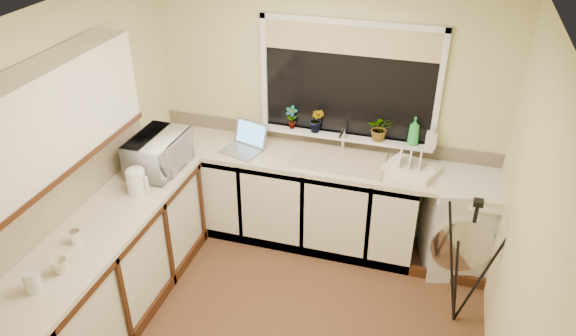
{
  "coord_description": "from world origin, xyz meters",
  "views": [
    {
      "loc": [
        0.98,
        -2.98,
        3.33
      ],
      "look_at": [
        -0.07,
        0.55,
        1.15
      ],
      "focal_mm": 34.11,
      "sensor_mm": 36.0,
      "label": 1
    }
  ],
  "objects_px": {
    "plant_b": "(317,120)",
    "tripod": "(465,264)",
    "laptop": "(245,143)",
    "microwave": "(158,153)",
    "cup_back": "(431,169)",
    "steel_jar": "(75,237)",
    "washing_machine": "(464,222)",
    "soap_bottle_clear": "(432,136)",
    "cup_left": "(60,266)",
    "kettle": "(136,182)",
    "plant_a": "(292,117)",
    "glass_jug": "(32,281)",
    "soap_bottle_green": "(414,131)",
    "plant_d": "(380,128)",
    "dish_rack": "(412,169)"
  },
  "relations": [
    {
      "from": "laptop",
      "to": "cup_left",
      "type": "height_order",
      "value": "laptop"
    },
    {
      "from": "steel_jar",
      "to": "cup_left",
      "type": "height_order",
      "value": "steel_jar"
    },
    {
      "from": "kettle",
      "to": "plant_a",
      "type": "bearing_deg",
      "value": 51.42
    },
    {
      "from": "washing_machine",
      "to": "dish_rack",
      "type": "height_order",
      "value": "dish_rack"
    },
    {
      "from": "washing_machine",
      "to": "cup_back",
      "type": "xyz_separation_m",
      "value": [
        -0.35,
        -0.01,
        0.49
      ]
    },
    {
      "from": "tripod",
      "to": "glass_jug",
      "type": "xyz_separation_m",
      "value": [
        -2.65,
        -1.44,
        0.39
      ]
    },
    {
      "from": "steel_jar",
      "to": "plant_b",
      "type": "relative_size",
      "value": 0.43
    },
    {
      "from": "dish_rack",
      "to": "plant_d",
      "type": "height_order",
      "value": "plant_d"
    },
    {
      "from": "kettle",
      "to": "laptop",
      "type": "bearing_deg",
      "value": 58.21
    },
    {
      "from": "dish_rack",
      "to": "tripod",
      "type": "distance_m",
      "value": 0.95
    },
    {
      "from": "plant_b",
      "to": "washing_machine",
      "type": "bearing_deg",
      "value": -7.41
    },
    {
      "from": "soap_bottle_green",
      "to": "cup_left",
      "type": "height_order",
      "value": "soap_bottle_green"
    },
    {
      "from": "kettle",
      "to": "tripod",
      "type": "relative_size",
      "value": 0.17
    },
    {
      "from": "dish_rack",
      "to": "microwave",
      "type": "distance_m",
      "value": 2.18
    },
    {
      "from": "plant_b",
      "to": "laptop",
      "type": "bearing_deg",
      "value": -158.59
    },
    {
      "from": "washing_machine",
      "to": "dish_rack",
      "type": "bearing_deg",
      "value": 169.47
    },
    {
      "from": "washing_machine",
      "to": "soap_bottle_clear",
      "type": "relative_size",
      "value": 4.33
    },
    {
      "from": "plant_a",
      "to": "cup_back",
      "type": "distance_m",
      "value": 1.34
    },
    {
      "from": "plant_b",
      "to": "plant_d",
      "type": "relative_size",
      "value": 1.01
    },
    {
      "from": "glass_jug",
      "to": "soap_bottle_green",
      "type": "relative_size",
      "value": 0.59
    },
    {
      "from": "tripod",
      "to": "soap_bottle_clear",
      "type": "xyz_separation_m",
      "value": [
        -0.39,
        0.94,
        0.57
      ]
    },
    {
      "from": "kettle",
      "to": "plant_b",
      "type": "height_order",
      "value": "plant_b"
    },
    {
      "from": "glass_jug",
      "to": "plant_d",
      "type": "height_order",
      "value": "plant_d"
    },
    {
      "from": "laptop",
      "to": "microwave",
      "type": "xyz_separation_m",
      "value": [
        -0.59,
        -0.55,
        0.09
      ]
    },
    {
      "from": "dish_rack",
      "to": "cup_back",
      "type": "distance_m",
      "value": 0.16
    },
    {
      "from": "kettle",
      "to": "cup_left",
      "type": "xyz_separation_m",
      "value": [
        0.01,
        -1.0,
        -0.05
      ]
    },
    {
      "from": "plant_b",
      "to": "dish_rack",
      "type": "bearing_deg",
      "value": -13.24
    },
    {
      "from": "plant_a",
      "to": "plant_d",
      "type": "height_order",
      "value": "plant_d"
    },
    {
      "from": "microwave",
      "to": "soap_bottle_clear",
      "type": "distance_m",
      "value": 2.37
    },
    {
      "from": "tripod",
      "to": "steel_jar",
      "type": "relative_size",
      "value": 11.26
    },
    {
      "from": "plant_a",
      "to": "soap_bottle_clear",
      "type": "height_order",
      "value": "plant_a"
    },
    {
      "from": "steel_jar",
      "to": "cup_back",
      "type": "relative_size",
      "value": 0.95
    },
    {
      "from": "microwave",
      "to": "kettle",
      "type": "bearing_deg",
      "value": -178.04
    },
    {
      "from": "steel_jar",
      "to": "cup_back",
      "type": "height_order",
      "value": "steel_jar"
    },
    {
      "from": "laptop",
      "to": "dish_rack",
      "type": "distance_m",
      "value": 1.52
    },
    {
      "from": "plant_b",
      "to": "plant_a",
      "type": "bearing_deg",
      "value": 176.8
    },
    {
      "from": "plant_d",
      "to": "cup_back",
      "type": "distance_m",
      "value": 0.57
    },
    {
      "from": "washing_machine",
      "to": "kettle",
      "type": "xyz_separation_m",
      "value": [
        -2.6,
        -1.0,
        0.55
      ]
    },
    {
      "from": "plant_b",
      "to": "tripod",
      "type": "bearing_deg",
      "value": -33.39
    },
    {
      "from": "steel_jar",
      "to": "kettle",
      "type": "bearing_deg",
      "value": 83.39
    },
    {
      "from": "tripod",
      "to": "plant_d",
      "type": "height_order",
      "value": "plant_d"
    },
    {
      "from": "plant_d",
      "to": "soap_bottle_clear",
      "type": "height_order",
      "value": "plant_d"
    },
    {
      "from": "washing_machine",
      "to": "steel_jar",
      "type": "bearing_deg",
      "value": -161.45
    },
    {
      "from": "microwave",
      "to": "soap_bottle_clear",
      "type": "bearing_deg",
      "value": -69.27
    },
    {
      "from": "kettle",
      "to": "dish_rack",
      "type": "height_order",
      "value": "kettle"
    },
    {
      "from": "plant_b",
      "to": "cup_back",
      "type": "height_order",
      "value": "plant_b"
    },
    {
      "from": "kettle",
      "to": "soap_bottle_green",
      "type": "height_order",
      "value": "soap_bottle_green"
    },
    {
      "from": "soap_bottle_clear",
      "to": "cup_back",
      "type": "relative_size",
      "value": 1.91
    },
    {
      "from": "tripod",
      "to": "plant_a",
      "type": "bearing_deg",
      "value": 141.26
    },
    {
      "from": "cup_left",
      "to": "glass_jug",
      "type": "bearing_deg",
      "value": -104.53
    }
  ]
}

